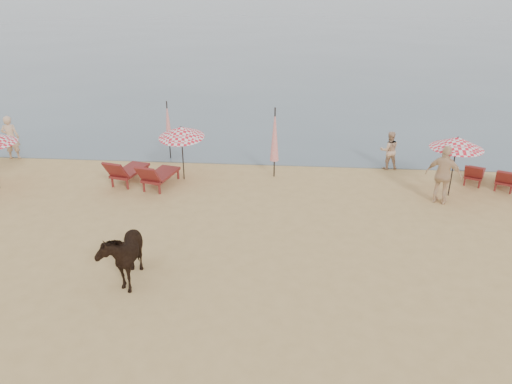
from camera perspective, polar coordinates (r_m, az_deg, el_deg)
ground at (r=10.88m, az=-2.22°, el=-16.29°), size 120.00×120.00×0.00m
sea at (r=88.49m, az=4.18°, el=19.64°), size 160.00×140.00×0.06m
lounger_cluster_left at (r=17.98m, az=-12.97°, el=2.17°), size 2.39×2.33×0.71m
umbrella_open_left_b at (r=17.85m, az=-8.54°, el=6.80°), size 1.62×1.65×2.07m
umbrella_open_right at (r=17.53m, az=22.01°, el=5.25°), size 1.71×1.71×2.09m
umbrella_closed_left at (r=20.11m, az=-10.01°, el=7.68°), size 0.29×0.29×2.36m
umbrella_closed_right at (r=17.96m, az=2.15°, el=6.54°), size 0.32×0.32×2.61m
cow at (r=12.61m, az=-14.96°, el=-6.71°), size 0.98×1.86×1.51m
beachgoer_left at (r=22.25m, az=-26.23°, el=5.61°), size 0.72×0.55×1.78m
beachgoer_right_a at (r=19.66m, az=14.98°, el=4.64°), size 0.77×0.63×1.48m
beachgoer_right_b at (r=17.13m, az=20.67°, el=1.82°), size 1.24×0.96×1.96m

